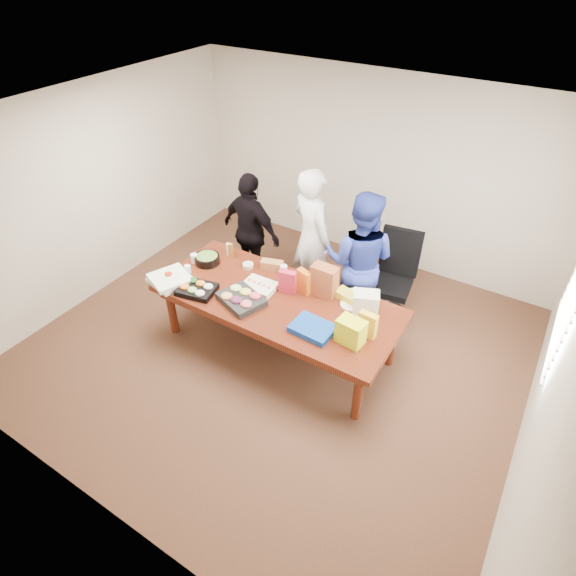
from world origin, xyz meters
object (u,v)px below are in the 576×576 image
Objects in this scene: conference_table at (277,323)px; office_chair at (390,282)px; sheet_cake at (259,286)px; person_right at (359,261)px; person_center at (312,238)px; salad_bowl at (207,259)px.

conference_table is 2.41× the size of office_chair.
sheet_cake is (-1.17, -1.15, 0.20)m from office_chair.
person_right is 1.24m from sheet_cake.
person_center reaches higher than person_right.
person_center is (-1.07, -0.10, 0.35)m from office_chair.
sheet_cake is 1.23× the size of salad_bowl.
office_chair reaches higher than conference_table.
office_chair is (0.90, 1.19, 0.21)m from conference_table.
sheet_cake is (-0.82, -0.92, -0.11)m from person_right.
person_center is at bearing 82.60° from sheet_cake.
person_center is at bearing 177.63° from office_chair.
person_right is at bearing -164.72° from person_center.
person_center reaches higher than conference_table.
person_center is 5.97× the size of salad_bowl.
office_chair is at bearing 52.99° from conference_table.
person_right is 5.77× the size of salad_bowl.
office_chair is at bearing -149.65° from person_center.
office_chair is 1.65m from sheet_cake.
salad_bowl reaches higher than conference_table.
person_right is (0.72, -0.12, -0.03)m from person_center.
person_center is 0.73m from person_right.
conference_table is at bearing 123.80° from person_center.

